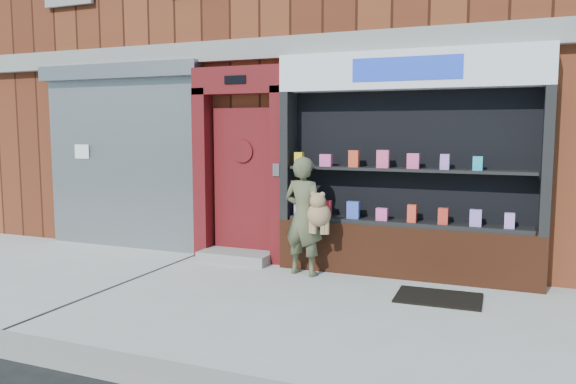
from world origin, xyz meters
The scene contains 8 objects.
ground centered at (0.00, 0.00, 0.00)m, with size 80.00×80.00×0.00m, color #9E9E99.
curb centered at (0.00, -2.15, 0.06)m, with size 60.00×0.30×0.12m, color gray.
building centered at (0.00, 5.99, 4.00)m, with size 12.00×8.16×8.00m.
shutter_bay centered at (-3.00, 1.93, 1.72)m, with size 3.10×0.30×3.04m.
red_door_bay centered at (-0.75, 1.86, 1.46)m, with size 1.52×0.58×2.90m.
pharmacy_bay centered at (1.75, 1.81, 1.37)m, with size 3.50×0.41×3.00m.
woman centered at (0.48, 1.36, 0.82)m, with size 0.75×0.54×1.62m.
doormat centered at (2.32, 0.94, 0.01)m, with size 0.98×0.69×0.02m, color black.
Camera 1 is at (3.12, -5.67, 1.99)m, focal length 35.00 mm.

